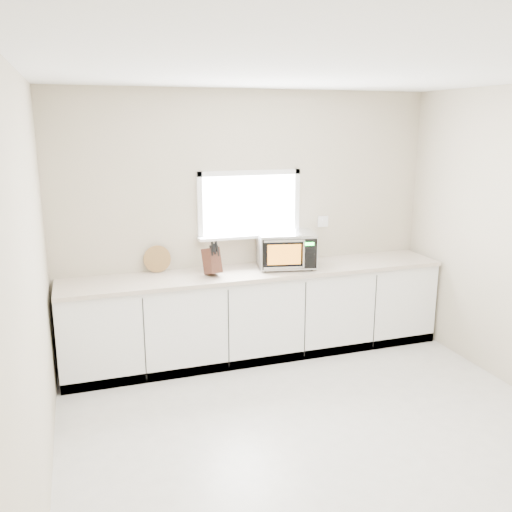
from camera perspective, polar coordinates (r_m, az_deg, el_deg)
name	(u,v)px	position (r m, az deg, el deg)	size (l,w,h in m)	color
ground	(329,441)	(4.42, 7.69, -18.73)	(4.00, 4.00, 0.00)	beige
back_wall	(249,222)	(5.67, -0.75, 3.62)	(4.00, 0.17, 2.70)	#C3B39B
cabinets	(258,314)	(5.64, 0.20, -6.17)	(3.92, 0.60, 0.88)	white
countertop	(258,272)	(5.49, 0.24, -1.68)	(3.92, 0.64, 0.04)	#BEB29C
microwave	(286,249)	(5.56, 3.19, 0.74)	(0.64, 0.55, 0.37)	black
knife_block	(212,260)	(5.28, -4.67, -0.46)	(0.17, 0.26, 0.35)	#49241A
cutting_board	(157,259)	(5.47, -10.36, -0.30)	(0.27, 0.27, 0.02)	olive
coffee_grinder	(287,256)	(5.60, 3.24, -0.03)	(0.13, 0.13, 0.22)	#B9BCC1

